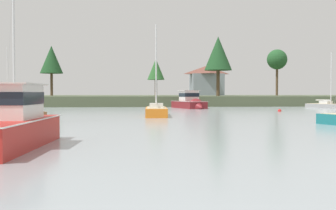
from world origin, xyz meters
name	(u,v)px	position (x,y,z in m)	size (l,w,h in m)	color
far_shore_bank	(171,99)	(0.00, 88.85, 0.94)	(219.32, 56.78, 1.88)	#4C563D
sailboat_wood	(16,120)	(-18.74, 21.64, 0.29)	(6.31, 9.58, 12.89)	brown
sailboat_orange	(156,114)	(-6.97, 31.71, 0.23)	(2.57, 7.67, 10.47)	orange
cruiser_maroon	(191,104)	(-0.09, 53.52, 0.64)	(5.26, 9.79, 5.69)	maroon
cruiser_red	(11,131)	(-15.16, 7.63, 0.66)	(3.63, 9.62, 5.62)	#B2231E
sailboat_grey	(328,107)	(22.77, 53.29, 0.21)	(5.31, 7.70, 9.61)	gray
mooring_buoy_red	(280,111)	(10.09, 41.14, 0.08)	(0.47, 0.47, 0.52)	red
shore_tree_right	(277,60)	(25.47, 84.70, 10.53)	(4.86, 4.86, 11.18)	brown
shore_tree_left	(218,54)	(8.07, 70.99, 10.54)	(5.65, 5.65, 12.20)	brown
shore_tree_far_right	(156,69)	(-4.11, 81.57, 7.87)	(3.94, 3.94, 8.46)	brown
shore_tree_inland_a	(51,60)	(-28.25, 85.61, 10.24)	(5.25, 5.25, 11.64)	brown
cottage_near_water	(207,80)	(10.52, 97.48, 6.00)	(8.98, 8.10, 7.99)	gray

